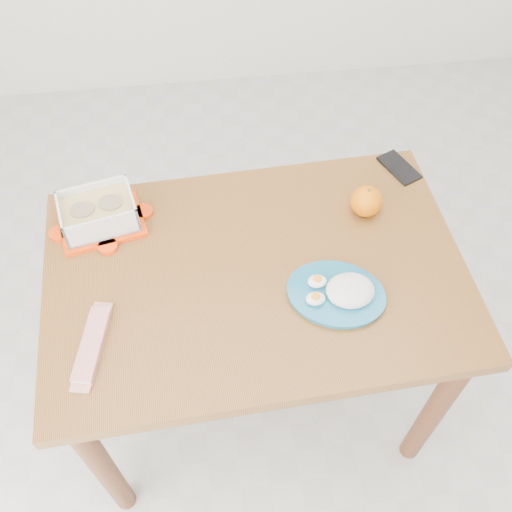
{
  "coord_description": "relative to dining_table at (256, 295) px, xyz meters",
  "views": [
    {
      "loc": [
        -0.2,
        -0.88,
        1.92
      ],
      "look_at": [
        -0.1,
        -0.06,
        0.81
      ],
      "focal_mm": 40.0,
      "sensor_mm": 36.0,
      "label": 1
    }
  ],
  "objects": [
    {
      "name": "food_container",
      "position": [
        -0.39,
        0.2,
        0.16
      ],
      "size": [
        0.25,
        0.21,
        0.09
      ],
      "rotation": [
        0.0,
        0.0,
        0.22
      ],
      "color": "#FF3F07",
      "rests_on": "dining_table"
    },
    {
      "name": "dining_table",
      "position": [
        0.0,
        0.0,
        0.0
      ],
      "size": [
        1.09,
        0.76,
        0.75
      ],
      "rotation": [
        0.0,
        0.0,
        0.05
      ],
      "color": "brown",
      "rests_on": "ground"
    },
    {
      "name": "ground",
      "position": [
        0.1,
        0.06,
        -0.63
      ],
      "size": [
        3.5,
        3.5,
        0.0
      ],
      "primitive_type": "plane",
      "color": "#B7B7B2",
      "rests_on": "ground"
    },
    {
      "name": "smartphone",
      "position": [
        0.45,
        0.31,
        0.12
      ],
      "size": [
        0.11,
        0.15,
        0.01
      ],
      "primitive_type": "cube",
      "rotation": [
        0.0,
        0.0,
        0.42
      ],
      "color": "black",
      "rests_on": "dining_table"
    },
    {
      "name": "candy_bar",
      "position": [
        -0.4,
        -0.17,
        0.12
      ],
      "size": [
        0.08,
        0.2,
        0.02
      ],
      "primitive_type": "cube",
      "rotation": [
        0.0,
        0.0,
        1.37
      ],
      "color": "#B41109",
      "rests_on": "dining_table"
    },
    {
      "name": "rice_plate",
      "position": [
        0.19,
        -0.1,
        0.14
      ],
      "size": [
        0.3,
        0.3,
        0.06
      ],
      "rotation": [
        0.0,
        0.0,
        -0.36
      ],
      "color": "#1A6A8F",
      "rests_on": "dining_table"
    },
    {
      "name": "orange_fruit",
      "position": [
        0.32,
        0.16,
        0.16
      ],
      "size": [
        0.09,
        0.09,
        0.09
      ],
      "primitive_type": "sphere",
      "color": "#EA6404",
      "rests_on": "dining_table"
    }
  ]
}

